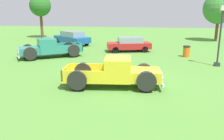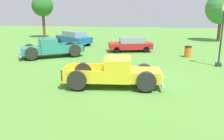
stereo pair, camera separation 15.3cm
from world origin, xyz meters
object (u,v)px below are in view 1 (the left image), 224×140
Objects in this scene: pickup_truck_behind_left at (46,49)px; sedan_distant_b at (129,44)px; sedan_distant_a at (72,38)px; oak_tree_east at (40,6)px; trash_can at (186,51)px; pickup_truck_foreground at (119,73)px; lamp_post_near at (220,34)px; oak_tree_west at (219,8)px.

sedan_distant_b is (6.63, 3.94, -0.05)m from pickup_truck_behind_left.
sedan_distant_a is 9.09m from oak_tree_east.
pickup_truck_foreground is at bearing -118.38° from trash_can.
pickup_truck_foreground is 1.21× the size of lamp_post_near.
pickup_truck_behind_left is at bearing 175.32° from lamp_post_near.
pickup_truck_behind_left is 1.24× the size of lamp_post_near.
pickup_truck_foreground is 5.50× the size of trash_can.
lamp_post_near reaches higher than sedan_distant_b.
oak_tree_west is at bearing 63.25° from pickup_truck_foreground.
oak_tree_west reaches higher than pickup_truck_foreground.
oak_tree_west is (16.83, 12.93, 3.24)m from pickup_truck_behind_left.
oak_tree_east is 0.98× the size of oak_tree_west.
sedan_distant_a is 0.83× the size of oak_tree_east.
lamp_post_near reaches higher than trash_can.
sedan_distant_b is 0.74× the size of oak_tree_west.
sedan_distant_a is at bearing 148.03° from lamp_post_near.
pickup_truck_foreground reaches higher than trash_can.
sedan_distant_b is at bearing 30.75° from pickup_truck_behind_left.
lamp_post_near is at bearing -61.16° from trash_can.
pickup_truck_behind_left is 0.92× the size of oak_tree_east.
trash_can is (4.71, 8.72, -0.26)m from pickup_truck_foreground.
lamp_post_near reaches higher than sedan_distant_a.
lamp_post_near is 14.56m from oak_tree_west.
pickup_truck_foreground reaches higher than sedan_distant_a.
oak_tree_west reaches higher than sedan_distant_a.
oak_tree_east is at bearing 144.23° from lamp_post_near.
pickup_truck_foreground is 9.66m from pickup_truck_behind_left.
pickup_truck_behind_left is (-6.92, 6.74, 0.02)m from pickup_truck_foreground.
lamp_post_near is (6.40, 5.65, 1.52)m from pickup_truck_foreground.
pickup_truck_behind_left is 5.64× the size of trash_can.
sedan_distant_a is at bearing -161.50° from oak_tree_west.
oak_tree_east reaches higher than pickup_truck_behind_left.
sedan_distant_a is 15.87m from lamp_post_near.
oak_tree_east is at bearing 115.60° from pickup_truck_behind_left.
oak_tree_east reaches higher than lamp_post_near.
pickup_truck_behind_left is at bearing -170.33° from trash_can.
pickup_truck_foreground is at bearing -56.33° from oak_tree_east.
oak_tree_west reaches higher than oak_tree_east.
lamp_post_near is at bearing -31.97° from sedan_distant_a.
pickup_truck_foreground is 9.91m from trash_can.
trash_can is 12.62m from oak_tree_west.
oak_tree_west is (5.20, 10.95, 3.52)m from trash_can.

